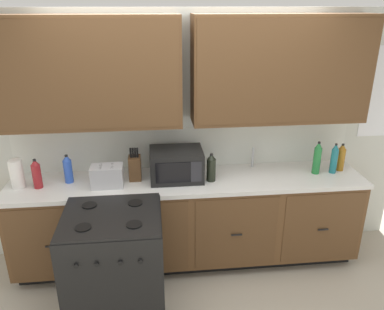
{
  "coord_description": "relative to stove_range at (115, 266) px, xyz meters",
  "views": [
    {
      "loc": [
        -0.31,
        -2.89,
        2.44
      ],
      "look_at": [
        0.03,
        0.27,
        1.16
      ],
      "focal_mm": 35.8,
      "sensor_mm": 36.0,
      "label": 1
    }
  ],
  "objects": [
    {
      "name": "wall_unit",
      "position": [
        0.66,
        0.83,
        1.17
      ],
      "size": [
        4.46,
        0.4,
        2.4
      ],
      "color": "silver",
      "rests_on": "ground_plane"
    },
    {
      "name": "bottle_dark",
      "position": [
        0.86,
        0.58,
        0.57
      ],
      "size": [
        0.08,
        0.08,
        0.26
      ],
      "color": "black",
      "rests_on": "counter_run"
    },
    {
      "name": "ground_plane",
      "position": [
        0.65,
        0.33,
        -0.47
      ],
      "size": [
        8.15,
        8.15,
        0.0
      ],
      "primitive_type": "plane",
      "color": "#B2A893"
    },
    {
      "name": "bottle_teal",
      "position": [
        2.05,
        0.62,
        0.58
      ],
      "size": [
        0.07,
        0.07,
        0.3
      ],
      "color": "#1E707A",
      "rests_on": "counter_run"
    },
    {
      "name": "bottle_amber",
      "position": [
        2.14,
        0.68,
        0.57
      ],
      "size": [
        0.07,
        0.07,
        0.27
      ],
      "color": "#9E6619",
      "rests_on": "counter_run"
    },
    {
      "name": "microwave",
      "position": [
        0.54,
        0.66,
        0.58
      ],
      "size": [
        0.48,
        0.37,
        0.28
      ],
      "color": "black",
      "rests_on": "counter_run"
    },
    {
      "name": "counter_run",
      "position": [
        0.65,
        0.63,
        -0.0
      ],
      "size": [
        3.29,
        0.64,
        0.91
      ],
      "color": "black",
      "rests_on": "ground_plane"
    },
    {
      "name": "paper_towel_roll",
      "position": [
        -0.86,
        0.62,
        0.57
      ],
      "size": [
        0.12,
        0.12,
        0.26
      ],
      "primitive_type": "cylinder",
      "color": "white",
      "rests_on": "counter_run"
    },
    {
      "name": "stove_range",
      "position": [
        0.0,
        0.0,
        0.0
      ],
      "size": [
        0.76,
        0.68,
        0.95
      ],
      "color": "black",
      "rests_on": "ground_plane"
    },
    {
      "name": "bottle_blue",
      "position": [
        -0.43,
        0.68,
        0.57
      ],
      "size": [
        0.08,
        0.08,
        0.27
      ],
      "color": "blue",
      "rests_on": "counter_run"
    },
    {
      "name": "toaster",
      "position": [
        -0.08,
        0.57,
        0.54
      ],
      "size": [
        0.28,
        0.18,
        0.19
      ],
      "color": "#B7B7BC",
      "rests_on": "counter_run"
    },
    {
      "name": "knife_block",
      "position": [
        0.17,
        0.68,
        0.55
      ],
      "size": [
        0.11,
        0.14,
        0.31
      ],
      "color": "#52361E",
      "rests_on": "counter_run"
    },
    {
      "name": "sink_faucet",
      "position": [
        1.31,
        0.84,
        0.54
      ],
      "size": [
        0.02,
        0.02,
        0.2
      ],
      "primitive_type": "cylinder",
      "color": "#B2B5BA",
      "rests_on": "counter_run"
    },
    {
      "name": "bottle_green",
      "position": [
        1.88,
        0.63,
        0.59
      ],
      "size": [
        0.07,
        0.07,
        0.32
      ],
      "color": "#237A38",
      "rests_on": "counter_run"
    },
    {
      "name": "bottle_red",
      "position": [
        -0.68,
        0.6,
        0.57
      ],
      "size": [
        0.08,
        0.08,
        0.27
      ],
      "color": "maroon",
      "rests_on": "counter_run"
    }
  ]
}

